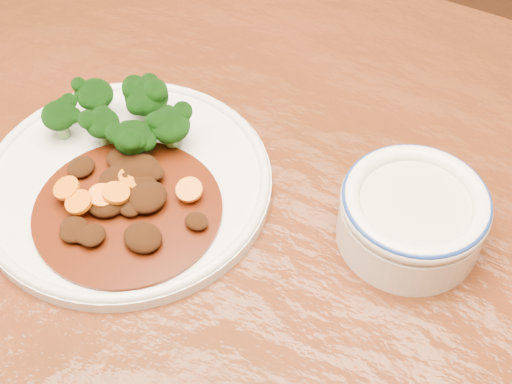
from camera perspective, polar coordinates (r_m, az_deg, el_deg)
The scene contains 5 objects.
dining_table at distance 0.75m, azimuth -2.81°, elevation -5.99°, with size 1.55×0.99×0.75m.
dinner_plate at distance 0.71m, azimuth -10.34°, elevation 0.84°, with size 0.29×0.29×0.02m.
broccoli_florets at distance 0.73m, azimuth -10.48°, elevation 6.14°, with size 0.14×0.11×0.05m.
mince_stew at distance 0.68m, azimuth -10.45°, elevation -0.61°, with size 0.18×0.18×0.03m.
dip_bowl at distance 0.66m, azimuth 12.40°, elevation -1.77°, with size 0.13×0.13×0.06m.
Camera 1 is at (0.26, -0.34, 1.29)m, focal length 50.00 mm.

